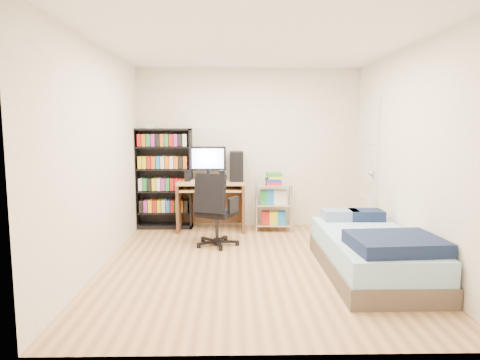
{
  "coord_description": "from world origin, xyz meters",
  "views": [
    {
      "loc": [
        -0.26,
        -4.82,
        1.59
      ],
      "look_at": [
        -0.16,
        0.4,
        0.94
      ],
      "focal_mm": 32.0,
      "sensor_mm": 36.0,
      "label": 1
    }
  ],
  "objects_px": {
    "bed": "(372,252)",
    "media_shelf": "(164,177)",
    "computer_desk": "(218,185)",
    "office_chair": "(215,223)"
  },
  "relations": [
    {
      "from": "bed",
      "to": "media_shelf",
      "type": "bearing_deg",
      "value": 139.48
    },
    {
      "from": "computer_desk",
      "to": "bed",
      "type": "relative_size",
      "value": 0.66
    },
    {
      "from": "media_shelf",
      "to": "bed",
      "type": "bearing_deg",
      "value": -40.52
    },
    {
      "from": "computer_desk",
      "to": "bed",
      "type": "xyz_separation_m",
      "value": [
        1.73,
        -2.09,
        -0.45
      ]
    },
    {
      "from": "media_shelf",
      "to": "office_chair",
      "type": "xyz_separation_m",
      "value": [
        0.85,
        -1.06,
        -0.49
      ]
    },
    {
      "from": "media_shelf",
      "to": "bed",
      "type": "relative_size",
      "value": 0.84
    },
    {
      "from": "computer_desk",
      "to": "office_chair",
      "type": "bearing_deg",
      "value": -90.18
    },
    {
      "from": "media_shelf",
      "to": "computer_desk",
      "type": "height_order",
      "value": "media_shelf"
    },
    {
      "from": "bed",
      "to": "computer_desk",
      "type": "bearing_deg",
      "value": 129.61
    },
    {
      "from": "office_chair",
      "to": "bed",
      "type": "bearing_deg",
      "value": -9.36
    }
  ]
}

